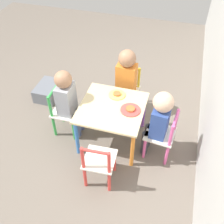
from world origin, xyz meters
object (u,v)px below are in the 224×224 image
child_left (126,77)px  plate_back (130,110)px  chair_yellow (127,91)px  plate_left (117,94)px  storage_bin (48,91)px  kids_table (112,112)px  child_front (68,98)px  chair_green (64,112)px  chair_pink (162,136)px  chair_red (99,163)px  child_back (159,119)px

child_left → plate_back: (0.44, 0.15, -0.02)m
chair_yellow → plate_back: bearing=-70.5°
plate_left → storage_bin: plate_left is taller
kids_table → storage_bin: size_ratio=1.68×
child_front → chair_green: bearing=90.0°
chair_pink → chair_red: 0.65m
child_front → plate_left: size_ratio=4.60×
chair_green → child_left: child_left is taller
plate_left → storage_bin: (-0.28, -0.93, -0.37)m
chair_yellow → child_back: size_ratio=0.70×
chair_yellow → child_left: (0.06, -0.00, 0.22)m
plate_left → child_front: bearing=-67.8°
chair_yellow → child_front: bearing=-129.7°
chair_green → plate_back: 0.70m
child_front → chair_yellow: bearing=-43.4°
kids_table → child_back: (0.04, 0.44, 0.07)m
chair_red → child_back: child_back is taller
child_front → plate_back: bearing=-90.2°
kids_table → chair_pink: chair_pink is taller
chair_yellow → storage_bin: 0.97m
child_back → plate_back: (-0.04, -0.26, -0.00)m
chair_green → chair_red: 0.72m
kids_table → chair_yellow: 0.52m
chair_yellow → child_front: (0.50, -0.47, 0.19)m
chair_yellow → child_back: 0.71m
storage_bin → chair_red: bearing=45.4°
storage_bin → chair_pink: bearing=70.7°
storage_bin → child_front: bearing=47.2°
chair_red → child_back: bearing=-135.4°
chair_yellow → plate_left: 0.38m
chair_pink → chair_green: size_ratio=1.00×
chair_red → child_front: 0.71m
chair_green → child_left: 0.72m
child_back → plate_back: size_ratio=3.98×
chair_red → child_left: bearing=-93.0°
chair_pink → child_back: bearing=-90.0°
chair_yellow → child_back: (0.54, 0.41, 0.20)m
kids_table → plate_left: size_ratio=3.67×
chair_pink → chair_red: (0.45, -0.47, 0.00)m
plate_back → chair_yellow: bearing=-163.5°
kids_table → plate_back: (0.00, 0.17, 0.07)m
chair_red → child_left: size_ratio=0.66×
kids_table → chair_pink: bearing=84.2°
chair_pink → child_left: (-0.49, -0.47, 0.22)m
kids_table → chair_red: size_ratio=1.15×
chair_red → child_front: bearing=-49.9°
chair_red → chair_green: bearing=-46.4°
child_left → child_back: size_ratio=1.06×
chair_yellow → plate_back: size_ratio=2.80×
child_left → chair_red: bearing=-86.6°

